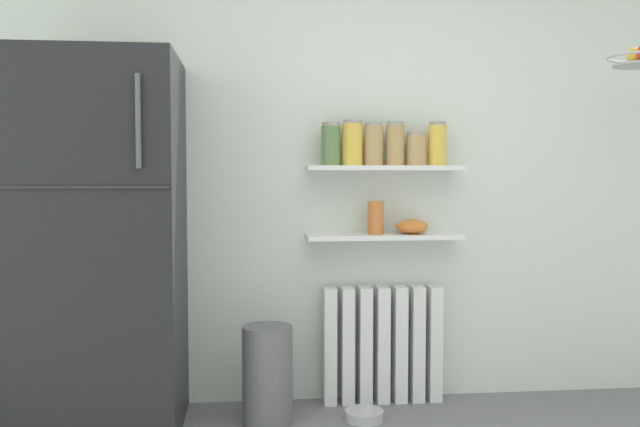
{
  "coord_description": "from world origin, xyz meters",
  "views": [
    {
      "loc": [
        -0.49,
        -1.65,
        1.23
      ],
      "look_at": [
        -0.15,
        1.6,
        1.05
      ],
      "focal_mm": 37.92,
      "sensor_mm": 36.0,
      "label": 1
    }
  ],
  "objects_px": {
    "storage_jar_3": "(395,144)",
    "vase": "(376,218)",
    "storage_jar_0": "(331,144)",
    "trash_bin": "(267,375)",
    "radiator": "(382,344)",
    "storage_jar_1": "(352,143)",
    "storage_jar_4": "(416,149)",
    "storage_jar_5": "(437,144)",
    "shelf_bowl": "(412,227)",
    "pet_food_bowl": "(364,415)",
    "refrigerator": "(102,246)",
    "storage_jar_2": "(374,144)"
  },
  "relations": [
    {
      "from": "radiator",
      "to": "storage_jar_2",
      "type": "distance_m",
      "value": 1.09
    },
    {
      "from": "storage_jar_3",
      "to": "shelf_bowl",
      "type": "bearing_deg",
      "value": -0.0
    },
    {
      "from": "shelf_bowl",
      "to": "pet_food_bowl",
      "type": "xyz_separation_m",
      "value": [
        -0.3,
        -0.24,
        -0.94
      ]
    },
    {
      "from": "radiator",
      "to": "refrigerator",
      "type": "bearing_deg",
      "value": -169.27
    },
    {
      "from": "storage_jar_5",
      "to": "refrigerator",
      "type": "bearing_deg",
      "value": -172.04
    },
    {
      "from": "storage_jar_0",
      "to": "storage_jar_5",
      "type": "xyz_separation_m",
      "value": [
        0.58,
        -0.0,
        0.0
      ]
    },
    {
      "from": "storage_jar_0",
      "to": "trash_bin",
      "type": "relative_size",
      "value": 0.46
    },
    {
      "from": "refrigerator",
      "to": "trash_bin",
      "type": "xyz_separation_m",
      "value": [
        0.79,
        0.01,
        -0.66
      ]
    },
    {
      "from": "storage_jar_3",
      "to": "vase",
      "type": "relative_size",
      "value": 1.32
    },
    {
      "from": "storage_jar_4",
      "to": "pet_food_bowl",
      "type": "relative_size",
      "value": 0.93
    },
    {
      "from": "refrigerator",
      "to": "storage_jar_2",
      "type": "relative_size",
      "value": 7.91
    },
    {
      "from": "storage_jar_0",
      "to": "storage_jar_3",
      "type": "xyz_separation_m",
      "value": [
        0.35,
        0.0,
        0.0
      ]
    },
    {
      "from": "storage_jar_1",
      "to": "storage_jar_3",
      "type": "relative_size",
      "value": 1.02
    },
    {
      "from": "storage_jar_1",
      "to": "vase",
      "type": "distance_m",
      "value": 0.42
    },
    {
      "from": "radiator",
      "to": "shelf_bowl",
      "type": "relative_size",
      "value": 3.69
    },
    {
      "from": "vase",
      "to": "shelf_bowl",
      "type": "relative_size",
      "value": 1.01
    },
    {
      "from": "storage_jar_4",
      "to": "trash_bin",
      "type": "bearing_deg",
      "value": -164.24
    },
    {
      "from": "storage_jar_3",
      "to": "pet_food_bowl",
      "type": "distance_m",
      "value": 1.41
    },
    {
      "from": "storage_jar_0",
      "to": "storage_jar_1",
      "type": "height_order",
      "value": "storage_jar_1"
    },
    {
      "from": "radiator",
      "to": "storage_jar_0",
      "type": "distance_m",
      "value": 1.12
    },
    {
      "from": "storage_jar_0",
      "to": "storage_jar_1",
      "type": "xyz_separation_m",
      "value": [
        0.12,
        0.0,
        0.01
      ]
    },
    {
      "from": "radiator",
      "to": "storage_jar_0",
      "type": "height_order",
      "value": "storage_jar_0"
    },
    {
      "from": "refrigerator",
      "to": "shelf_bowl",
      "type": "relative_size",
      "value": 10.3
    },
    {
      "from": "storage_jar_1",
      "to": "pet_food_bowl",
      "type": "bearing_deg",
      "value": -83.34
    },
    {
      "from": "storage_jar_1",
      "to": "storage_jar_5",
      "type": "height_order",
      "value": "storage_jar_1"
    },
    {
      "from": "storage_jar_0",
      "to": "storage_jar_2",
      "type": "distance_m",
      "value": 0.23
    },
    {
      "from": "shelf_bowl",
      "to": "storage_jar_4",
      "type": "bearing_deg",
      "value": 0.0
    },
    {
      "from": "radiator",
      "to": "storage_jar_1",
      "type": "relative_size",
      "value": 2.69
    },
    {
      "from": "radiator",
      "to": "storage_jar_4",
      "type": "relative_size",
      "value": 3.59
    },
    {
      "from": "storage_jar_3",
      "to": "trash_bin",
      "type": "distance_m",
      "value": 1.37
    },
    {
      "from": "shelf_bowl",
      "to": "trash_bin",
      "type": "distance_m",
      "value": 1.09
    },
    {
      "from": "storage_jar_2",
      "to": "storage_jar_4",
      "type": "height_order",
      "value": "storage_jar_2"
    },
    {
      "from": "storage_jar_1",
      "to": "refrigerator",
      "type": "bearing_deg",
      "value": -169.15
    },
    {
      "from": "storage_jar_5",
      "to": "storage_jar_1",
      "type": "bearing_deg",
      "value": 180.0
    },
    {
      "from": "storage_jar_3",
      "to": "storage_jar_1",
      "type": "bearing_deg",
      "value": 180.0
    },
    {
      "from": "radiator",
      "to": "storage_jar_5",
      "type": "distance_m",
      "value": 1.13
    },
    {
      "from": "storage_jar_4",
      "to": "storage_jar_5",
      "type": "height_order",
      "value": "storage_jar_5"
    },
    {
      "from": "storage_jar_1",
      "to": "storage_jar_3",
      "type": "bearing_deg",
      "value": 0.0
    },
    {
      "from": "storage_jar_2",
      "to": "vase",
      "type": "distance_m",
      "value": 0.39
    },
    {
      "from": "refrigerator",
      "to": "storage_jar_5",
      "type": "height_order",
      "value": "refrigerator"
    },
    {
      "from": "storage_jar_0",
      "to": "trash_bin",
      "type": "xyz_separation_m",
      "value": [
        -0.34,
        -0.23,
        -1.15
      ]
    },
    {
      "from": "radiator",
      "to": "storage_jar_0",
      "type": "xyz_separation_m",
      "value": [
        -0.29,
        -0.03,
        1.08
      ]
    },
    {
      "from": "refrigerator",
      "to": "vase",
      "type": "bearing_deg",
      "value": 9.86
    },
    {
      "from": "storage_jar_1",
      "to": "storage_jar_4",
      "type": "relative_size",
      "value": 1.33
    },
    {
      "from": "vase",
      "to": "refrigerator",
      "type": "bearing_deg",
      "value": -170.14
    },
    {
      "from": "storage_jar_2",
      "to": "refrigerator",
      "type": "bearing_deg",
      "value": -170.05
    },
    {
      "from": "storage_jar_3",
      "to": "storage_jar_5",
      "type": "height_order",
      "value": "storage_jar_5"
    },
    {
      "from": "storage_jar_0",
      "to": "storage_jar_2",
      "type": "xyz_separation_m",
      "value": [
        0.23,
        0.0,
        0.0
      ]
    },
    {
      "from": "storage_jar_3",
      "to": "radiator",
      "type": "bearing_deg",
      "value": 152.49
    },
    {
      "from": "radiator",
      "to": "shelf_bowl",
      "type": "height_order",
      "value": "shelf_bowl"
    }
  ]
}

